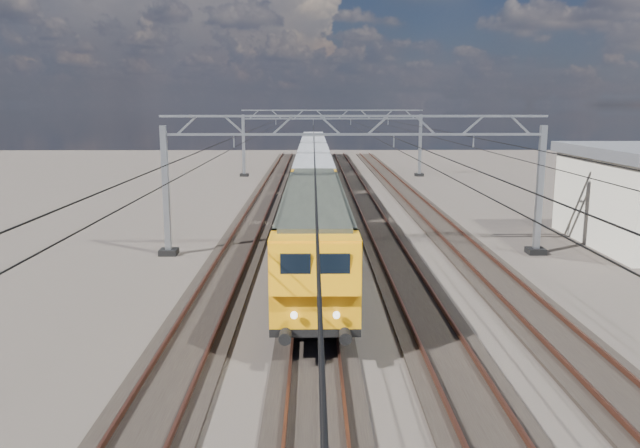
{
  "coord_description": "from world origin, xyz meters",
  "views": [
    {
      "loc": [
        -2.06,
        -27.34,
        7.59
      ],
      "look_at": [
        -1.75,
        -0.21,
        2.4
      ],
      "focal_mm": 35.0,
      "sensor_mm": 36.0,
      "label": 1
    }
  ],
  "objects_px": {
    "catenary_gantry_far": "(332,140)",
    "hopper_wagon_lead": "(314,181)",
    "hopper_wagon_fourth": "(313,144)",
    "catenary_gantry_mid": "(354,179)",
    "locomotive": "(314,226)",
    "hopper_wagon_mid": "(313,163)",
    "hopper_wagon_third": "(313,152)"
  },
  "relations": [
    {
      "from": "catenary_gantry_far",
      "to": "hopper_wagon_mid",
      "type": "xyz_separation_m",
      "value": [
        -2.0,
        -8.44,
        -1.67
      ]
    },
    {
      "from": "catenary_gantry_far",
      "to": "hopper_wagon_third",
      "type": "relative_size",
      "value": 1.53
    },
    {
      "from": "catenary_gantry_far",
      "to": "hopper_wagon_third",
      "type": "distance_m",
      "value": 6.32
    },
    {
      "from": "hopper_wagon_fourth",
      "to": "catenary_gantry_far",
      "type": "bearing_deg",
      "value": -84.28
    },
    {
      "from": "catenary_gantry_mid",
      "to": "hopper_wagon_third",
      "type": "distance_m",
      "value": 41.84
    },
    {
      "from": "locomotive",
      "to": "hopper_wagon_lead",
      "type": "relative_size",
      "value": 1.62
    },
    {
      "from": "catenary_gantry_far",
      "to": "hopper_wagon_lead",
      "type": "relative_size",
      "value": 1.53
    },
    {
      "from": "hopper_wagon_mid",
      "to": "hopper_wagon_third",
      "type": "height_order",
      "value": "same"
    },
    {
      "from": "catenary_gantry_far",
      "to": "hopper_wagon_lead",
      "type": "xyz_separation_m",
      "value": [
        -2.0,
        -22.64,
        -1.67
      ]
    },
    {
      "from": "catenary_gantry_mid",
      "to": "hopper_wagon_fourth",
      "type": "height_order",
      "value": "catenary_gantry_mid"
    },
    {
      "from": "hopper_wagon_lead",
      "to": "hopper_wagon_fourth",
      "type": "height_order",
      "value": "same"
    },
    {
      "from": "catenary_gantry_mid",
      "to": "locomotive",
      "type": "bearing_deg",
      "value": -114.77
    },
    {
      "from": "hopper_wagon_fourth",
      "to": "catenary_gantry_mid",
      "type": "bearing_deg",
      "value": -87.95
    },
    {
      "from": "catenary_gantry_mid",
      "to": "hopper_wagon_lead",
      "type": "bearing_deg",
      "value": 98.52
    },
    {
      "from": "locomotive",
      "to": "hopper_wagon_third",
      "type": "height_order",
      "value": "locomotive"
    },
    {
      "from": "locomotive",
      "to": "hopper_wagon_fourth",
      "type": "xyz_separation_m",
      "value": [
        -0.0,
        60.3,
        -0.09
      ]
    },
    {
      "from": "catenary_gantry_mid",
      "to": "locomotive",
      "type": "relative_size",
      "value": 0.94
    },
    {
      "from": "hopper_wagon_lead",
      "to": "catenary_gantry_mid",
      "type": "bearing_deg",
      "value": -81.48
    },
    {
      "from": "hopper_wagon_third",
      "to": "hopper_wagon_fourth",
      "type": "relative_size",
      "value": 1.0
    },
    {
      "from": "catenary_gantry_mid",
      "to": "hopper_wagon_fourth",
      "type": "bearing_deg",
      "value": 92.05
    },
    {
      "from": "hopper_wagon_lead",
      "to": "hopper_wagon_fourth",
      "type": "distance_m",
      "value": 42.6
    },
    {
      "from": "catenary_gantry_far",
      "to": "locomotive",
      "type": "distance_m",
      "value": 40.42
    },
    {
      "from": "hopper_wagon_lead",
      "to": "hopper_wagon_third",
      "type": "xyz_separation_m",
      "value": [
        0.0,
        28.4,
        0.0
      ]
    },
    {
      "from": "hopper_wagon_third",
      "to": "locomotive",
      "type": "bearing_deg",
      "value": -90.0
    },
    {
      "from": "hopper_wagon_fourth",
      "to": "hopper_wagon_mid",
      "type": "bearing_deg",
      "value": -90.0
    },
    {
      "from": "catenary_gantry_far",
      "to": "hopper_wagon_lead",
      "type": "distance_m",
      "value": 22.79
    },
    {
      "from": "locomotive",
      "to": "hopper_wagon_mid",
      "type": "height_order",
      "value": "locomotive"
    },
    {
      "from": "locomotive",
      "to": "catenary_gantry_far",
      "type": "bearing_deg",
      "value": 87.16
    },
    {
      "from": "catenary_gantry_far",
      "to": "hopper_wagon_fourth",
      "type": "distance_m",
      "value": 20.13
    },
    {
      "from": "catenary_gantry_mid",
      "to": "catenary_gantry_far",
      "type": "relative_size",
      "value": 1.0
    },
    {
      "from": "hopper_wagon_mid",
      "to": "hopper_wagon_fourth",
      "type": "xyz_separation_m",
      "value": [
        0.0,
        28.4,
        0.0
      ]
    },
    {
      "from": "hopper_wagon_lead",
      "to": "hopper_wagon_mid",
      "type": "xyz_separation_m",
      "value": [
        0.0,
        14.2,
        0.0
      ]
    }
  ]
}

